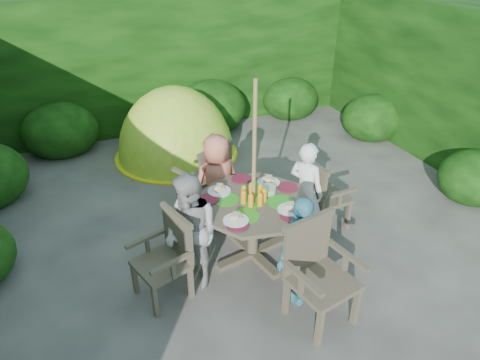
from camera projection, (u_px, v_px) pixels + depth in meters
name	position (u px, v px, depth m)	size (l,w,h in m)	color
ground	(249.00, 224.00, 5.80)	(60.00, 60.00, 0.00)	#413E3A
hedge_enclosure	(214.00, 104.00, 6.24)	(9.00, 9.00, 2.50)	black
patio_table	(253.00, 210.00, 4.91)	(1.61, 1.61, 0.95)	#40382A
parasol_pole	(254.00, 177.00, 4.69)	(0.04, 0.04, 2.20)	olive
garden_chair_right	(322.00, 193.00, 5.52)	(0.55, 0.60, 0.94)	#40382A
garden_chair_left	(167.00, 256.00, 4.47)	(0.64, 0.68, 0.93)	#40382A
garden_chair_back	(208.00, 179.00, 5.76)	(0.80, 0.76, 1.03)	#40382A
garden_chair_front	(317.00, 271.00, 4.18)	(0.73, 0.67, 1.05)	#40382A
child_right	(306.00, 191.00, 5.30)	(0.47, 0.31, 1.30)	white
child_left	(192.00, 233.00, 4.52)	(0.66, 0.51, 1.35)	#A3A39D
child_back	(217.00, 182.00, 5.49)	(0.63, 0.41, 1.30)	#D47157
child_front	(298.00, 250.00, 4.36)	(0.73, 0.30, 1.24)	#52ACC0
dome_tent	(177.00, 155.00, 7.59)	(2.49, 2.49, 2.46)	#8CD028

